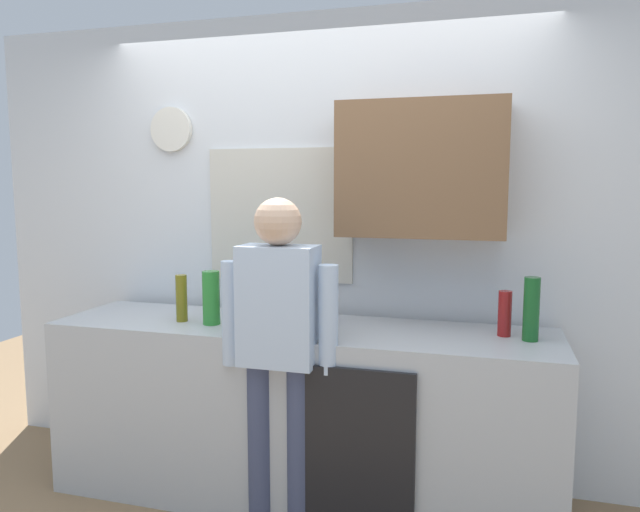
{
  "coord_description": "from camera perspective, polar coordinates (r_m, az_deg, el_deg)",
  "views": [
    {
      "loc": [
        0.93,
        -2.54,
        1.66
      ],
      "look_at": [
        0.13,
        0.25,
        1.31
      ],
      "focal_mm": 33.28,
      "sensor_mm": 36.0,
      "label": 1
    }
  ],
  "objects": [
    {
      "name": "kitchen_counter",
      "position": [
        3.22,
        -2.03,
        -14.83
      ],
      "size": [
        2.6,
        0.64,
        0.93
      ],
      "primitive_type": "cube",
      "color": "#B2B7BC",
      "rests_on": "ground_plane"
    },
    {
      "name": "dishwasher_panel",
      "position": [
        2.86,
        3.23,
        -18.82
      ],
      "size": [
        0.56,
        0.02,
        0.84
      ],
      "primitive_type": "cube",
      "color": "black",
      "rests_on": "ground_plane"
    },
    {
      "name": "back_wall_assembly",
      "position": [
        3.37,
        1.24,
        1.91
      ],
      "size": [
        4.2,
        0.42,
        2.6
      ],
      "color": "silver",
      "rests_on": "ground_plane"
    },
    {
      "name": "coffee_maker",
      "position": [
        3.01,
        -2.33,
        -4.21
      ],
      "size": [
        0.2,
        0.2,
        0.33
      ],
      "color": "black",
      "rests_on": "kitchen_counter"
    },
    {
      "name": "bottle_green_wine",
      "position": [
        2.93,
        19.66,
        -4.83
      ],
      "size": [
        0.07,
        0.07,
        0.3
      ],
      "primitive_type": "cylinder",
      "color": "#195923",
      "rests_on": "kitchen_counter"
    },
    {
      "name": "bottle_clear_soda",
      "position": [
        3.14,
        -10.42,
        -3.97
      ],
      "size": [
        0.09,
        0.09,
        0.28
      ],
      "primitive_type": "cylinder",
      "color": "#2D8C33",
      "rests_on": "kitchen_counter"
    },
    {
      "name": "bottle_olive_oil",
      "position": [
        3.24,
        -13.17,
        -3.96
      ],
      "size": [
        0.06,
        0.06,
        0.25
      ],
      "primitive_type": "cylinder",
      "color": "olive",
      "rests_on": "kitchen_counter"
    },
    {
      "name": "bottle_red_vinegar",
      "position": [
        2.99,
        17.34,
        -5.3
      ],
      "size": [
        0.06,
        0.06,
        0.22
      ],
      "primitive_type": "cylinder",
      "color": "maroon",
      "rests_on": "kitchen_counter"
    },
    {
      "name": "cup_blue_mug",
      "position": [
        3.18,
        0.45,
        -5.38
      ],
      "size": [
        0.08,
        0.08,
        0.1
      ],
      "primitive_type": "cylinder",
      "color": "#3351B2",
      "rests_on": "kitchen_counter"
    },
    {
      "name": "mixing_bowl",
      "position": [
        3.26,
        -3.37,
        -5.24
      ],
      "size": [
        0.22,
        0.22,
        0.08
      ],
      "primitive_type": "cylinder",
      "color": "orange",
      "rests_on": "kitchen_counter"
    },
    {
      "name": "dish_soap",
      "position": [
        3.23,
        -7.1,
        -4.7
      ],
      "size": [
        0.06,
        0.06,
        0.18
      ],
      "color": "blue",
      "rests_on": "kitchen_counter"
    },
    {
      "name": "person_at_sink",
      "position": [
        2.8,
        -3.98,
        -7.82
      ],
      "size": [
        0.57,
        0.22,
        1.6
      ],
      "rotation": [
        0.0,
        0.0,
        -0.23
      ],
      "color": "#3F4766",
      "rests_on": "ground_plane"
    }
  ]
}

